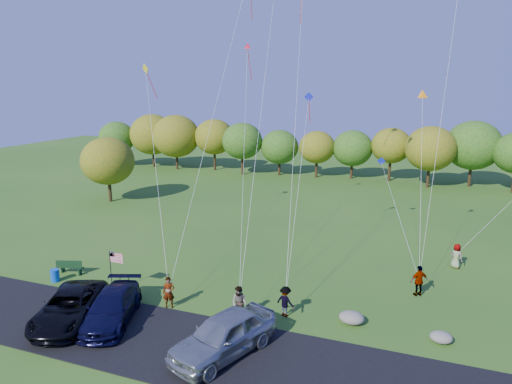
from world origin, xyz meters
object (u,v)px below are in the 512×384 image
(flyer_a, at_px, (169,292))
(flyer_c, at_px, (285,301))
(minivan_dark, at_px, (69,307))
(flyer_e, at_px, (456,256))
(flyer_d, at_px, (419,281))
(minivan_silver, at_px, (224,335))
(flyer_b, at_px, (239,303))
(park_bench, at_px, (70,267))
(trash_barrel, at_px, (55,275))
(minivan_navy, at_px, (111,308))

(flyer_a, bearing_deg, flyer_c, -7.28)
(minivan_dark, relative_size, flyer_e, 3.38)
(minivan_dark, relative_size, flyer_d, 3.08)
(minivan_silver, relative_size, flyer_b, 3.10)
(flyer_b, height_order, flyer_d, flyer_d)
(park_bench, distance_m, trash_barrel, 1.30)
(flyer_d, height_order, flyer_e, flyer_d)
(minivan_navy, distance_m, flyer_d, 17.61)
(flyer_c, bearing_deg, minivan_navy, 40.85)
(flyer_b, bearing_deg, flyer_d, 45.85)
(flyer_a, bearing_deg, park_bench, 148.70)
(minivan_navy, xyz_separation_m, trash_barrel, (-6.72, 3.01, -0.45))
(minivan_navy, xyz_separation_m, park_bench, (-6.68, 4.31, -0.34))
(minivan_silver, bearing_deg, flyer_b, 121.89)
(minivan_navy, height_order, flyer_b, flyer_b)
(minivan_navy, height_order, minivan_silver, minivan_silver)
(flyer_c, bearing_deg, park_bench, 14.40)
(flyer_c, relative_size, flyer_d, 0.90)
(park_bench, height_order, trash_barrel, park_bench)
(flyer_c, height_order, flyer_d, flyer_d)
(minivan_dark, relative_size, minivan_navy, 1.07)
(flyer_e, bearing_deg, park_bench, 59.95)
(flyer_d, bearing_deg, flyer_a, -5.13)
(minivan_dark, distance_m, flyer_d, 19.80)
(flyer_e, bearing_deg, flyer_a, 74.82)
(minivan_navy, distance_m, trash_barrel, 7.38)
(flyer_b, xyz_separation_m, flyer_e, (11.26, 11.63, -0.05))
(flyer_a, height_order, flyer_c, flyer_a)
(minivan_dark, height_order, park_bench, minivan_dark)
(flyer_e, bearing_deg, flyer_b, 83.20)
(minivan_navy, height_order, trash_barrel, minivan_navy)
(flyer_a, relative_size, flyer_e, 1.06)
(flyer_e, relative_size, trash_barrel, 2.14)
(minivan_dark, distance_m, flyer_c, 11.46)
(minivan_silver, height_order, flyer_c, minivan_silver)
(flyer_b, bearing_deg, minivan_dark, -146.22)
(flyer_a, distance_m, trash_barrel, 8.72)
(trash_barrel, bearing_deg, flyer_b, -1.20)
(minivan_dark, xyz_separation_m, minivan_navy, (2.10, 0.75, -0.02))
(minivan_navy, relative_size, flyer_e, 3.15)
(flyer_b, relative_size, flyer_d, 0.97)
(flyer_d, height_order, trash_barrel, flyer_d)
(minivan_dark, height_order, flyer_c, flyer_c)
(trash_barrel, bearing_deg, minivan_dark, -39.12)
(minivan_navy, relative_size, trash_barrel, 6.75)
(flyer_e, bearing_deg, minivan_navy, 76.80)
(minivan_navy, bearing_deg, flyer_a, 31.88)
(minivan_dark, height_order, minivan_navy, minivan_dark)
(minivan_dark, distance_m, trash_barrel, 5.98)
(minivan_dark, relative_size, flyer_c, 3.43)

